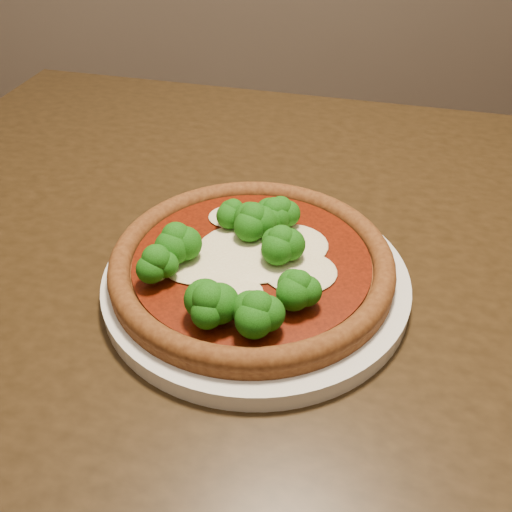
{
  "coord_description": "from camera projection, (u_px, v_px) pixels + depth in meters",
  "views": [
    {
      "loc": [
        -0.07,
        -0.3,
        1.13
      ],
      "look_at": [
        -0.05,
        0.12,
        0.79
      ],
      "focal_mm": 40.0,
      "sensor_mm": 36.0,
      "label": 1
    }
  ],
  "objects": [
    {
      "name": "dining_table",
      "position": [
        304.0,
        309.0,
        0.69
      ],
      "size": [
        1.3,
        1.09,
        0.75
      ],
      "rotation": [
        0.0,
        0.0,
        -0.29
      ],
      "color": "black",
      "rests_on": "floor"
    },
    {
      "name": "plate",
      "position": [
        256.0,
        281.0,
        0.56
      ],
      "size": [
        0.3,
        0.3,
        0.02
      ],
      "primitive_type": "cylinder",
      "color": "silver",
      "rests_on": "dining_table"
    },
    {
      "name": "pizza",
      "position": [
        249.0,
        259.0,
        0.55
      ],
      "size": [
        0.28,
        0.28,
        0.06
      ],
      "rotation": [
        0.0,
        0.0,
        0.09
      ],
      "color": "brown",
      "rests_on": "plate"
    }
  ]
}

